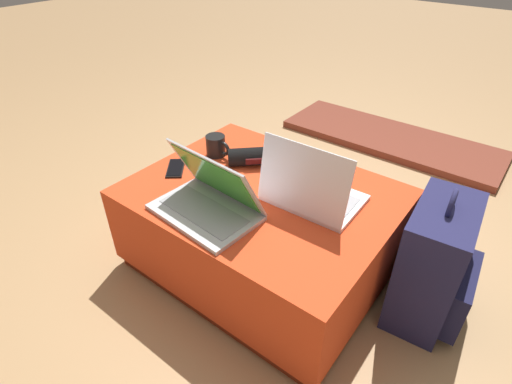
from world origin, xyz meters
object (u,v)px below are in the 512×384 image
cell_phone (176,168)px  wrist_brace (254,156)px  laptop_near (209,200)px  backpack (434,266)px  laptop_far (311,191)px  coffee_mug (216,146)px

cell_phone → wrist_brace: (0.23, 0.23, 0.03)m
laptop_near → backpack: bearing=33.3°
laptop_far → cell_phone: 0.59m
laptop_near → laptop_far: (0.26, 0.26, 0.00)m
wrist_brace → coffee_mug: (-0.18, -0.04, 0.01)m
laptop_near → cell_phone: 0.34m
laptop_far → wrist_brace: bearing=-17.8°
backpack → wrist_brace: size_ratio=2.64×
laptop_far → laptop_near: bearing=43.5°
coffee_mug → cell_phone: bearing=-106.1°
laptop_far → coffee_mug: size_ratio=2.84×
backpack → coffee_mug: backpack is taller
cell_phone → backpack: 1.07m
cell_phone → backpack: bearing=155.2°
laptop_near → coffee_mug: bearing=132.6°
laptop_far → backpack: 0.51m
laptop_far → cell_phone: (-0.57, -0.13, -0.05)m
laptop_near → cell_phone: laptop_near is taller
laptop_near → backpack: size_ratio=0.71×
coffee_mug → laptop_near: bearing=-51.5°
backpack → wrist_brace: backpack is taller
backpack → laptop_near: bearing=114.2°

